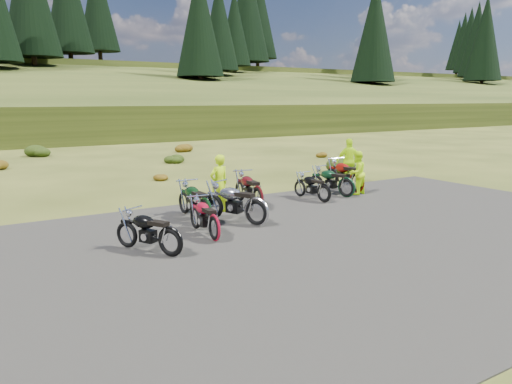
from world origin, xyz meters
TOP-DOWN VIEW (x-y plane):
  - ground at (0.00, 0.00)m, footprint 300.00×300.00m
  - gravel_pad at (0.00, -2.00)m, footprint 20.00×12.00m
  - hill_slope at (0.00, 50.00)m, footprint 300.00×45.97m
  - conifer_25 at (15.00, 74.00)m, footprint 6.60×6.60m
  - conifer_26 at (21.00, 49.00)m, footprint 6.16×6.16m
  - conifer_27 at (27.00, 55.00)m, footprint 5.72×5.72m
  - conifer_28 at (33.00, 61.00)m, footprint 5.28×5.28m
  - conifer_29 at (39.00, 67.00)m, footprint 7.92×7.92m
  - conifer_30 at (45.00, 73.00)m, footprint 7.48×7.48m
  - conifer_31 at (51.00, 48.00)m, footprint 7.04×7.04m
  - conifer_32 at (57.00, 54.00)m, footprint 6.60×6.60m
  - conifer_33 at (63.00, 60.00)m, footprint 6.16×6.16m
  - conifer_34 at (69.00, 66.00)m, footprint 5.72×5.72m
  - conifer_35 at (75.00, 72.00)m, footprint 5.28×5.28m
  - conifer_36 at (81.00, 78.00)m, footprint 7.92×7.92m
  - conifer_37 at (87.00, 53.00)m, footprint 7.48×7.48m
  - conifer_38 at (93.00, 59.00)m, footprint 7.04×7.04m
  - conifer_39 at (99.00, 65.00)m, footprint 6.60×6.60m
  - conifer_40 at (105.00, 71.00)m, footprint 6.16×6.16m
  - conifer_41 at (111.00, 77.00)m, footprint 5.72×5.72m
  - shrub_3 at (-3.30, 21.90)m, footprint 1.56×1.56m
  - shrub_4 at (-0.40, 9.20)m, footprint 0.77×0.77m
  - shrub_5 at (2.50, 14.50)m, footprint 1.03×1.03m
  - shrub_6 at (5.40, 19.80)m, footprint 1.30×1.30m
  - shrub_7 at (8.30, 7.10)m, footprint 1.56×1.56m
  - shrub_8 at (11.20, 12.40)m, footprint 0.77×0.77m
  - motorcycle_0 at (-4.17, -1.16)m, footprint 1.52×2.06m
  - motorcycle_1 at (-2.76, -0.58)m, footprint 0.78×1.98m
  - motorcycle_2 at (-2.21, 1.04)m, footprint 0.76×2.21m
  - motorcycle_3 at (-1.07, 0.13)m, footprint 1.66×2.42m
  - motorcycle_4 at (0.08, 1.87)m, footprint 1.03×2.30m
  - motorcycle_5 at (2.62, 1.63)m, footprint 0.76×1.90m
  - motorcycle_6 at (4.85, 2.39)m, footprint 0.94×2.39m
  - motorcycle_7 at (3.91, 1.93)m, footprint 1.17×2.16m
  - person_middle at (-1.15, 2.19)m, footprint 0.73×0.54m
  - person_right_a at (4.60, 2.15)m, footprint 0.91×0.78m
  - person_right_b at (5.98, 4.07)m, footprint 1.21×0.86m

SIDE VIEW (x-z plane):
  - ground at x=0.00m, z-range 0.00..0.00m
  - gravel_pad at x=0.00m, z-range -0.02..0.02m
  - hill_slope at x=0.00m, z-range -4.69..4.69m
  - motorcycle_0 at x=-4.17m, z-range -0.52..0.52m
  - motorcycle_1 at x=-2.76m, z-range -0.51..0.51m
  - motorcycle_2 at x=-2.21m, z-range -0.58..0.58m
  - motorcycle_3 at x=-1.07m, z-range -0.61..0.61m
  - motorcycle_4 at x=0.08m, z-range -0.58..0.58m
  - motorcycle_5 at x=2.62m, z-range -0.49..0.49m
  - motorcycle_6 at x=4.85m, z-range -0.61..0.61m
  - motorcycle_7 at x=3.91m, z-range -0.54..0.54m
  - shrub_4 at x=-0.40m, z-range 0.00..0.45m
  - shrub_8 at x=11.20m, z-range 0.00..0.45m
  - shrub_5 at x=2.50m, z-range 0.00..0.61m
  - shrub_6 at x=5.40m, z-range 0.00..0.77m
  - shrub_3 at x=-3.30m, z-range 0.00..0.92m
  - shrub_7 at x=8.30m, z-range 0.00..0.92m
  - person_right_a at x=4.60m, z-range 0.00..1.62m
  - person_middle at x=-1.15m, z-range 0.00..1.83m
  - person_right_b at x=5.98m, z-range 0.00..1.90m
  - conifer_26 at x=21.00m, z-range 5.37..21.37m
  - conifer_27 at x=27.00m, z-range 6.56..21.56m
  - conifer_31 at x=51.00m, z-range 5.18..23.18m
  - conifer_28 at x=33.00m, z-range 7.76..21.76m
  - conifer_32 at x=57.00m, z-range 6.37..23.37m
  - conifer_33 at x=63.00m, z-range 7.56..23.56m
  - conifer_37 at x=87.00m, z-range 6.17..25.17m
  - conifer_34 at x=69.00m, z-range 8.76..23.76m
  - conifer_38 at x=93.00m, z-range 7.37..25.37m
  - conifer_35 at x=75.00m, z-range 9.95..23.95m
  - conifer_39 at x=99.00m, z-range 8.56..25.56m
  - conifer_41 at x=111.00m, z-range 10.15..25.15m
  - conifer_40 at x=105.00m, z-range 9.76..25.76m
  - conifer_25 at x=15.00m, z-range 10.16..27.16m
  - conifer_29 at x=39.00m, z-range 8.97..28.97m
  - conifer_30 at x=45.00m, z-range 10.16..29.16m
  - conifer_36 at x=81.00m, z-range 10.16..30.16m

